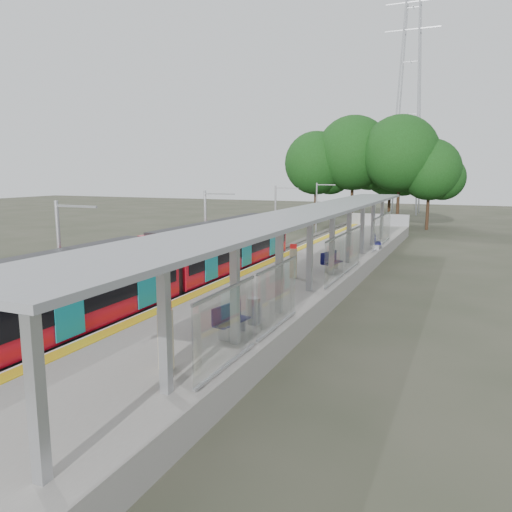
{
  "coord_description": "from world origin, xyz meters",
  "views": [
    {
      "loc": [
        8.78,
        -7.99,
        6.51
      ],
      "look_at": [
        -1.12,
        14.92,
        2.3
      ],
      "focal_mm": 35.0,
      "sensor_mm": 36.0,
      "label": 1
    }
  ],
  "objects_px": {
    "bench_mid": "(331,261)",
    "bench_near": "(230,319)",
    "bench_far": "(376,242)",
    "train": "(158,269)",
    "litter_bin": "(254,311)",
    "info_pillar_near": "(166,339)",
    "info_pillar_far": "(293,263)"
  },
  "relations": [
    {
      "from": "train",
      "to": "litter_bin",
      "type": "height_order",
      "value": "train"
    },
    {
      "from": "info_pillar_near",
      "to": "info_pillar_far",
      "type": "bearing_deg",
      "value": 89.79
    },
    {
      "from": "train",
      "to": "bench_mid",
      "type": "distance_m",
      "value": 10.01
    },
    {
      "from": "train",
      "to": "bench_near",
      "type": "bearing_deg",
      "value": -36.77
    },
    {
      "from": "info_pillar_near",
      "to": "litter_bin",
      "type": "relative_size",
      "value": 2.05
    },
    {
      "from": "bench_mid",
      "to": "info_pillar_far",
      "type": "bearing_deg",
      "value": -102.18
    },
    {
      "from": "bench_far",
      "to": "litter_bin",
      "type": "height_order",
      "value": "bench_far"
    },
    {
      "from": "bench_far",
      "to": "bench_near",
      "type": "bearing_deg",
      "value": -104.48
    },
    {
      "from": "bench_near",
      "to": "info_pillar_far",
      "type": "xyz_separation_m",
      "value": [
        -1.13,
        9.82,
        0.21
      ]
    },
    {
      "from": "train",
      "to": "bench_mid",
      "type": "relative_size",
      "value": 16.41
    },
    {
      "from": "bench_mid",
      "to": "litter_bin",
      "type": "bearing_deg",
      "value": -73.42
    },
    {
      "from": "bench_near",
      "to": "bench_far",
      "type": "relative_size",
      "value": 1.04
    },
    {
      "from": "bench_far",
      "to": "info_pillar_far",
      "type": "xyz_separation_m",
      "value": [
        -2.28,
        -11.77,
        0.23
      ]
    },
    {
      "from": "info_pillar_near",
      "to": "litter_bin",
      "type": "xyz_separation_m",
      "value": [
        0.6,
        4.83,
        -0.38
      ]
    },
    {
      "from": "bench_near",
      "to": "info_pillar_far",
      "type": "bearing_deg",
      "value": 107.11
    },
    {
      "from": "info_pillar_far",
      "to": "info_pillar_near",
      "type": "bearing_deg",
      "value": -102.32
    },
    {
      "from": "bench_near",
      "to": "info_pillar_near",
      "type": "height_order",
      "value": "info_pillar_near"
    },
    {
      "from": "info_pillar_far",
      "to": "litter_bin",
      "type": "height_order",
      "value": "info_pillar_far"
    },
    {
      "from": "bench_mid",
      "to": "bench_far",
      "type": "bearing_deg",
      "value": 100.82
    },
    {
      "from": "bench_mid",
      "to": "litter_bin",
      "type": "relative_size",
      "value": 1.71
    },
    {
      "from": "bench_far",
      "to": "info_pillar_near",
      "type": "xyz_separation_m",
      "value": [
        -1.51,
        -24.93,
        0.33
      ]
    },
    {
      "from": "bench_mid",
      "to": "info_pillar_near",
      "type": "xyz_separation_m",
      "value": [
        -0.59,
        -15.64,
        0.3
      ]
    },
    {
      "from": "train",
      "to": "litter_bin",
      "type": "distance_m",
      "value": 6.9
    },
    {
      "from": "train",
      "to": "bench_near",
      "type": "relative_size",
      "value": 16.85
    },
    {
      "from": "bench_far",
      "to": "litter_bin",
      "type": "xyz_separation_m",
      "value": [
        -0.9,
        -20.1,
        -0.05
      ]
    },
    {
      "from": "bench_mid",
      "to": "info_pillar_far",
      "type": "height_order",
      "value": "info_pillar_far"
    },
    {
      "from": "bench_mid",
      "to": "bench_near",
      "type": "bearing_deg",
      "value": -74.58
    },
    {
      "from": "bench_mid",
      "to": "litter_bin",
      "type": "distance_m",
      "value": 10.82
    },
    {
      "from": "bench_mid",
      "to": "bench_far",
      "type": "distance_m",
      "value": 9.33
    },
    {
      "from": "bench_mid",
      "to": "info_pillar_near",
      "type": "distance_m",
      "value": 15.66
    },
    {
      "from": "bench_near",
      "to": "bench_mid",
      "type": "height_order",
      "value": "bench_mid"
    },
    {
      "from": "train",
      "to": "info_pillar_far",
      "type": "relative_size",
      "value": 15.4
    }
  ]
}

